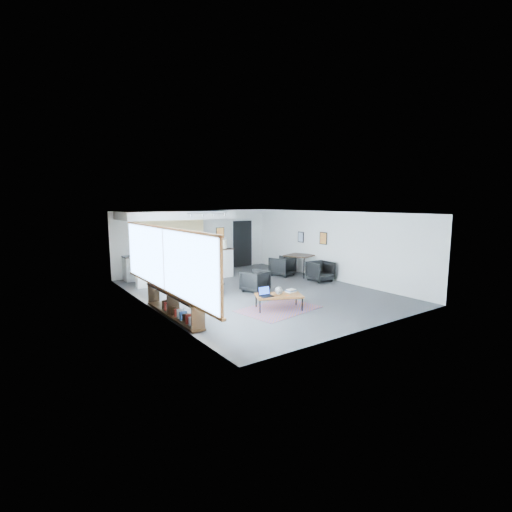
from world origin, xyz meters
TOP-DOWN VIEW (x-y plane):
  - room at (0.00, 0.00)m, footprint 7.02×9.02m
  - window at (-3.46, -0.90)m, footprint 0.10×5.95m
  - console at (-3.30, -1.05)m, footprint 0.35×3.00m
  - kitchenette at (-1.20, 3.71)m, footprint 4.20×1.96m
  - doorway at (2.30, 4.42)m, footprint 1.10×0.12m
  - track_light at (-0.59, 2.20)m, footprint 1.60×0.07m
  - wall_art_lower at (3.47, 0.40)m, footprint 0.03×0.38m
  - wall_art_upper at (3.47, 1.70)m, footprint 0.03×0.34m
  - kilim_rug at (-0.65, -2.04)m, footprint 2.34×1.78m
  - coffee_table at (-0.65, -2.04)m, footprint 1.43×1.15m
  - laptop at (-1.04, -1.94)m, footprint 0.37×0.32m
  - ceramic_pot at (-0.64, -2.03)m, footprint 0.22×0.22m
  - book_stack at (-0.18, -2.00)m, footprint 0.29×0.24m
  - coaster at (-0.51, -2.24)m, footprint 0.10×0.10m
  - armchair_left at (-1.46, 0.71)m, footprint 0.89×0.85m
  - armchair_right at (-0.02, 0.02)m, footprint 0.94×0.91m
  - floor_lamp at (-0.39, 1.65)m, footprint 0.61×0.61m
  - dining_table at (3.00, 1.22)m, footprint 1.27×1.27m
  - dining_chair_near at (2.94, -0.02)m, footprint 0.72×0.68m
  - dining_chair_far at (2.44, 1.63)m, footprint 0.87×0.84m
  - microwave at (-0.03, 4.15)m, footprint 0.51×0.30m

SIDE VIEW (x-z plane):
  - kilim_rug at x=-0.65m, z-range 0.00..0.01m
  - console at x=-3.30m, z-range -0.07..0.73m
  - dining_chair_near at x=2.94m, z-range 0.00..0.70m
  - dining_chair_far at x=2.44m, z-range 0.00..0.72m
  - coffee_table at x=-0.65m, z-range 0.18..0.59m
  - armchair_right at x=-0.02m, z-range 0.00..0.78m
  - armchair_left at x=-1.46m, z-range 0.00..0.79m
  - coaster at x=-0.51m, z-range 0.41..0.42m
  - book_stack at x=-0.18m, z-range 0.41..0.49m
  - laptop at x=-1.04m, z-range 0.36..0.61m
  - ceramic_pot at x=-0.64m, z-range 0.41..0.63m
  - dining_table at x=3.00m, z-range 0.35..1.19m
  - doorway at x=2.30m, z-range 0.00..2.15m
  - microwave at x=-0.03m, z-range 0.93..1.27m
  - room at x=0.00m, z-range -0.01..2.61m
  - kitchenette at x=-1.20m, z-range 0.08..2.68m
  - floor_lamp at x=-0.39m, z-range 0.59..2.20m
  - window at x=-3.46m, z-range 0.63..2.29m
  - wall_art_upper at x=3.47m, z-range 1.28..1.72m
  - wall_art_lower at x=3.47m, z-range 1.31..1.79m
  - track_light at x=-0.59m, z-range 2.45..2.60m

